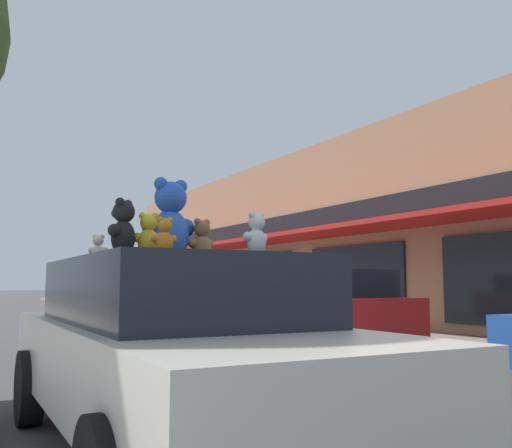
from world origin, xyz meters
The scene contains 12 objects.
ground_plane centered at (0.00, 0.00, 0.00)m, with size 260.00×260.00×0.00m, color #424244.
storefront_row centered at (11.78, 10.56, 2.89)m, with size 12.61×31.86×5.78m.
plush_art_car centered at (-2.49, -0.69, 0.80)m, with size 1.96×4.79×1.48m.
teddy_bear_giant centered at (-2.37, -0.32, 1.83)m, with size 0.54×0.36×0.71m.
teddy_bear_pink centered at (-2.23, 0.05, 1.61)m, with size 0.19×0.16×0.26m.
teddy_bear_white centered at (-2.21, -1.54, 1.62)m, with size 0.22×0.15×0.30m.
teddy_bear_black centered at (-3.01, -1.10, 1.67)m, with size 0.26×0.26×0.39m.
teddy_bear_orange centered at (-2.79, -1.32, 1.60)m, with size 0.18×0.11×0.25m.
teddy_bear_brown centered at (-2.10, -0.38, 1.66)m, with size 0.28×0.19×0.37m.
teddy_bear_yellow centered at (-2.83, -1.10, 1.63)m, with size 0.23×0.17×0.30m.
teddy_bear_cream centered at (-2.87, 0.12, 1.60)m, with size 0.18×0.15×0.24m.
parked_car_far_center centered at (2.44, 4.23, 0.85)m, with size 1.97×4.03×1.55m.
Camera 1 is at (-4.12, -4.90, 1.29)m, focal length 40.00 mm.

